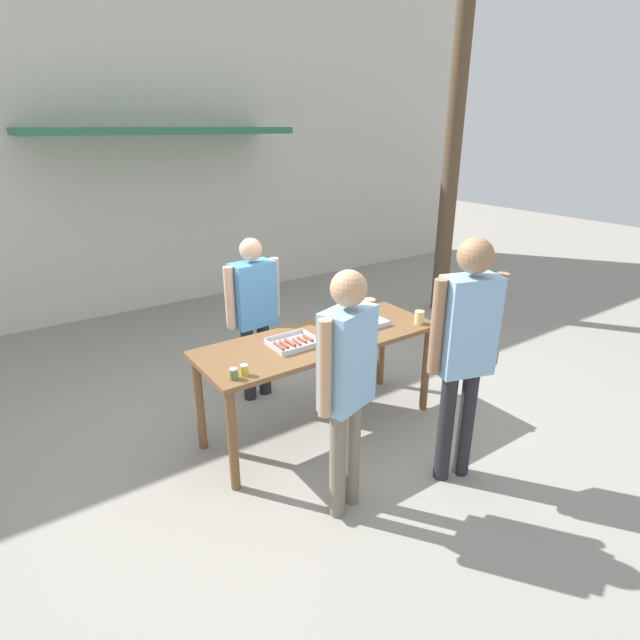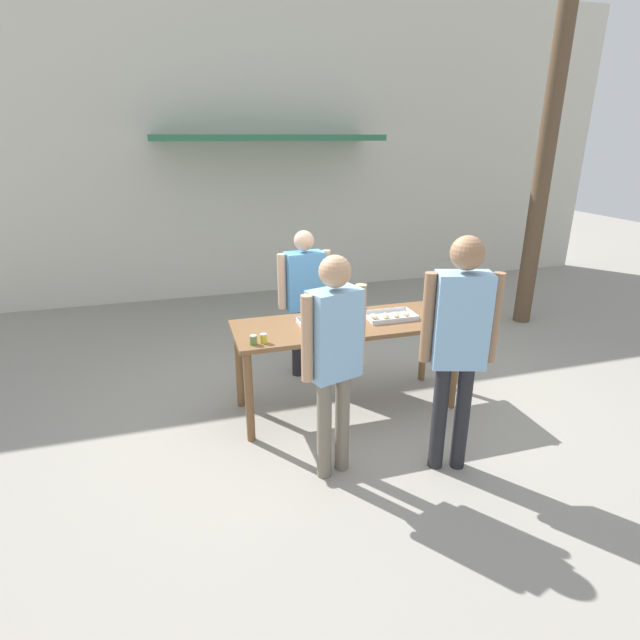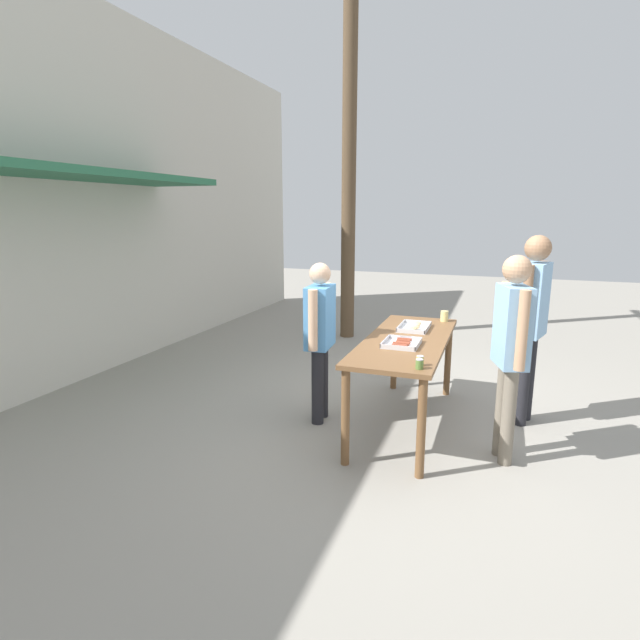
{
  "view_description": "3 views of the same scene",
  "coord_description": "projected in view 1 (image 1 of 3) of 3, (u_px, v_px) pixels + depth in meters",
  "views": [
    {
      "loc": [
        -2.12,
        -3.06,
        2.46
      ],
      "look_at": [
        0.0,
        0.0,
        1.0
      ],
      "focal_mm": 28.0,
      "sensor_mm": 36.0,
      "label": 1
    },
    {
      "loc": [
        -1.43,
        -3.93,
        2.42
      ],
      "look_at": [
        -0.26,
        0.0,
        0.9
      ],
      "focal_mm": 28.0,
      "sensor_mm": 36.0,
      "label": 2
    },
    {
      "loc": [
        -4.52,
        -0.78,
        2.02
      ],
      "look_at": [
        -0.18,
        0.8,
        1.01
      ],
      "focal_mm": 28.0,
      "sensor_mm": 36.0,
      "label": 3
    }
  ],
  "objects": [
    {
      "name": "serving_table",
      "position": [
        320.0,
        349.0,
        4.09
      ],
      "size": [
        2.04,
        0.73,
        0.85
      ],
      "color": "brown",
      "rests_on": "ground"
    },
    {
      "name": "person_customer_with_cup",
      "position": [
        466.0,
        341.0,
        3.37
      ],
      "size": [
        0.53,
        0.31,
        1.81
      ],
      "rotation": [
        0.0,
        0.0,
        2.84
      ],
      "color": "#232328",
      "rests_on": "ground"
    },
    {
      "name": "person_server_behind_table",
      "position": [
        254.0,
        306.0,
        4.54
      ],
      "size": [
        0.56,
        0.24,
        1.55
      ],
      "rotation": [
        0.0,
        0.0,
        0.08
      ],
      "color": "#232328",
      "rests_on": "ground"
    },
    {
      "name": "building_facade_back",
      "position": [
        149.0,
        142.0,
        6.59
      ],
      "size": [
        12.0,
        1.11,
        4.5
      ],
      "color": "beige",
      "rests_on": "ground"
    },
    {
      "name": "ground_plane",
      "position": [
        320.0,
        427.0,
        4.37
      ],
      "size": [
        24.0,
        24.0,
        0.0
      ],
      "primitive_type": "plane",
      "color": "gray"
    },
    {
      "name": "beer_cup",
      "position": [
        419.0,
        317.0,
        4.31
      ],
      "size": [
        0.08,
        0.08,
        0.12
      ],
      "color": "#DBC67A",
      "rests_on": "serving_table"
    },
    {
      "name": "condiment_jar_ketchup",
      "position": [
        244.0,
        370.0,
        3.42
      ],
      "size": [
        0.06,
        0.06,
        0.08
      ],
      "color": "gold",
      "rests_on": "serving_table"
    },
    {
      "name": "utility_pole",
      "position": [
        462.0,
        42.0,
        5.97
      ],
      "size": [
        1.1,
        0.22,
        6.61
      ],
      "color": "brown",
      "rests_on": "ground"
    },
    {
      "name": "food_tray_buns",
      "position": [
        359.0,
        324.0,
        4.27
      ],
      "size": [
        0.45,
        0.28,
        0.05
      ],
      "color": "silver",
      "rests_on": "serving_table"
    },
    {
      "name": "condiment_jar_mustard",
      "position": [
        234.0,
        374.0,
        3.37
      ],
      "size": [
        0.06,
        0.06,
        0.08
      ],
      "color": "#567A38",
      "rests_on": "serving_table"
    },
    {
      "name": "food_tray_sausages",
      "position": [
        293.0,
        343.0,
        3.91
      ],
      "size": [
        0.37,
        0.31,
        0.04
      ],
      "color": "silver",
      "rests_on": "serving_table"
    },
    {
      "name": "person_customer_holding_hotdog",
      "position": [
        347.0,
        374.0,
        3.08
      ],
      "size": [
        0.51,
        0.3,
        1.69
      ],
      "rotation": [
        0.0,
        0.0,
        3.44
      ],
      "color": "#756B5B",
      "rests_on": "ground"
    }
  ]
}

